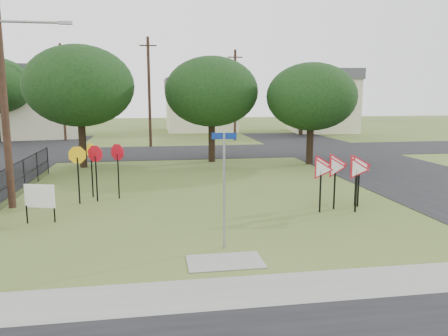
% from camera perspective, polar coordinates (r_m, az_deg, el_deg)
% --- Properties ---
extents(ground, '(140.00, 140.00, 0.00)m').
position_cam_1_polar(ground, '(14.03, -1.48, -8.59)').
color(ground, '#435B22').
extents(sidewalk, '(30.00, 1.60, 0.02)m').
position_cam_1_polar(sidewalk, '(10.17, 1.88, -15.85)').
color(sidewalk, gray).
rests_on(sidewalk, ground).
extents(planting_strip, '(30.00, 0.80, 0.02)m').
position_cam_1_polar(planting_strip, '(9.13, 3.41, -19.04)').
color(planting_strip, '#435B22').
rests_on(planting_strip, ground).
extents(street_right, '(8.00, 50.00, 0.02)m').
position_cam_1_polar(street_right, '(27.35, 21.16, -0.24)').
color(street_right, black).
rests_on(street_right, ground).
extents(street_far, '(60.00, 8.00, 0.02)m').
position_cam_1_polar(street_far, '(33.54, -6.14, 2.07)').
color(street_far, black).
rests_on(street_far, ground).
extents(curb_pad, '(2.00, 1.20, 0.02)m').
position_cam_1_polar(curb_pad, '(11.79, 0.15, -12.14)').
color(curb_pad, gray).
rests_on(curb_pad, ground).
extents(street_name_sign, '(0.68, 0.16, 3.33)m').
position_cam_1_polar(street_name_sign, '(12.26, 0.01, -2.11)').
color(street_name_sign, gray).
rests_on(street_name_sign, ground).
extents(stop_sign_cluster, '(2.17, 1.49, 2.35)m').
position_cam_1_polar(stop_sign_cluster, '(18.79, -16.42, 1.17)').
color(stop_sign_cluster, black).
rests_on(stop_sign_cluster, ground).
extents(yield_sign_cluster, '(2.62, 1.88, 2.11)m').
position_cam_1_polar(yield_sign_cluster, '(17.38, 15.02, -0.05)').
color(yield_sign_cluster, black).
rests_on(yield_sign_cluster, ground).
extents(info_board, '(1.05, 0.35, 1.35)m').
position_cam_1_polar(info_board, '(16.22, -22.95, -3.54)').
color(info_board, black).
rests_on(info_board, ground).
extents(utility_pole_main, '(3.55, 0.33, 10.00)m').
position_cam_1_polar(utility_pole_main, '(18.54, -26.88, 11.16)').
color(utility_pole_main, '#39251A').
rests_on(utility_pole_main, ground).
extents(far_pole_a, '(1.40, 0.24, 9.00)m').
position_cam_1_polar(far_pole_a, '(37.21, -9.74, 9.81)').
color(far_pole_a, '#39251A').
rests_on(far_pole_a, ground).
extents(far_pole_b, '(1.40, 0.24, 8.50)m').
position_cam_1_polar(far_pole_b, '(41.94, 1.45, 9.56)').
color(far_pole_b, '#39251A').
rests_on(far_pole_b, ground).
extents(far_pole_c, '(1.40, 0.24, 9.00)m').
position_cam_1_polar(far_pole_c, '(43.98, -20.31, 9.31)').
color(far_pole_c, '#39251A').
rests_on(far_pole_c, ground).
extents(fence_run, '(0.05, 11.55, 1.50)m').
position_cam_1_polar(fence_run, '(20.62, -25.48, -1.38)').
color(fence_run, black).
rests_on(fence_run, ground).
extents(house_left, '(10.58, 8.88, 7.20)m').
position_cam_1_polar(house_left, '(48.76, -24.02, 7.93)').
color(house_left, '#EBE7BD').
rests_on(house_left, ground).
extents(house_mid, '(8.40, 8.40, 6.20)m').
position_cam_1_polar(house_mid, '(53.53, -3.10, 8.28)').
color(house_mid, '#EBE7BD').
rests_on(house_mid, ground).
extents(house_right, '(8.30, 8.30, 7.20)m').
position_cam_1_polar(house_right, '(53.04, 12.78, 8.59)').
color(house_right, '#EBE7BD').
rests_on(house_right, ground).
extents(tree_near_left, '(6.40, 6.40, 7.27)m').
position_cam_1_polar(tree_near_left, '(27.53, -18.36, 10.12)').
color(tree_near_left, black).
rests_on(tree_near_left, ground).
extents(tree_near_mid, '(6.00, 6.00, 6.80)m').
position_cam_1_polar(tree_near_mid, '(28.46, -1.64, 9.93)').
color(tree_near_mid, black).
rests_on(tree_near_mid, ground).
extents(tree_near_right, '(5.60, 5.60, 6.33)m').
position_cam_1_polar(tree_near_right, '(27.98, 11.36, 9.11)').
color(tree_near_right, black).
rests_on(tree_near_right, ground).
extents(tree_far_right, '(6.00, 6.00, 6.80)m').
position_cam_1_polar(tree_far_right, '(47.89, 10.12, 9.66)').
color(tree_far_right, black).
rests_on(tree_far_right, ground).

